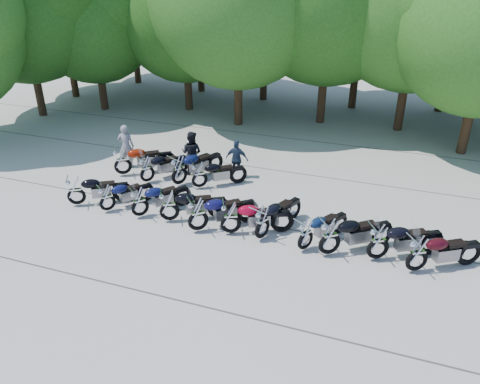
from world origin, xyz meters
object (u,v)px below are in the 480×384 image
(motorcycle_9, at_px, (379,241))
(motorcycle_10, at_px, (418,253))
(motorcycle_6, at_px, (262,221))
(motorcycle_11, at_px, (122,160))
(motorcycle_5, at_px, (231,217))
(motorcycle_1, at_px, (107,197))
(motorcycle_4, at_px, (198,213))
(motorcycle_8, at_px, (330,236))
(rider_0, at_px, (126,146))
(motorcycle_14, at_px, (199,174))
(rider_2, at_px, (237,159))
(motorcycle_3, at_px, (169,205))
(motorcycle_0, at_px, (76,190))
(rider_1, at_px, (192,153))
(motorcycle_12, at_px, (147,168))
(motorcycle_7, at_px, (306,233))
(motorcycle_2, at_px, (140,201))
(motorcycle_13, at_px, (179,169))

(motorcycle_9, distance_m, motorcycle_10, 1.12)
(motorcycle_9, bearing_deg, motorcycle_10, -132.82)
(motorcycle_6, relative_size, motorcycle_11, 0.94)
(motorcycle_5, relative_size, motorcycle_9, 0.98)
(motorcycle_1, bearing_deg, motorcycle_9, -143.61)
(motorcycle_4, distance_m, motorcycle_8, 4.29)
(motorcycle_9, distance_m, rider_0, 11.33)
(motorcycle_14, distance_m, rider_2, 1.79)
(motorcycle_11, bearing_deg, motorcycle_3, -165.11)
(motorcycle_3, relative_size, motorcycle_9, 0.97)
(motorcycle_0, height_order, motorcycle_4, motorcycle_4)
(motorcycle_11, height_order, rider_1, rider_1)
(motorcycle_14, height_order, rider_1, rider_1)
(motorcycle_1, distance_m, motorcycle_11, 3.07)
(motorcycle_8, bearing_deg, motorcycle_12, 32.85)
(motorcycle_1, height_order, motorcycle_4, motorcycle_4)
(motorcycle_5, bearing_deg, motorcycle_7, -117.94)
(motorcycle_0, distance_m, motorcycle_12, 2.95)
(motorcycle_2, xyz_separation_m, rider_0, (-2.78, 3.67, 0.32))
(motorcycle_14, bearing_deg, motorcycle_8, -155.63)
(motorcycle_4, height_order, rider_1, rider_1)
(motorcycle_3, xyz_separation_m, motorcycle_13, (-0.95, 2.68, 0.06))
(motorcycle_2, bearing_deg, motorcycle_0, 38.75)
(motorcycle_6, height_order, rider_0, rider_0)
(motorcycle_7, bearing_deg, motorcycle_14, 0.42)
(motorcycle_7, xyz_separation_m, motorcycle_10, (3.23, -0.04, 0.05))
(motorcycle_9, relative_size, rider_0, 1.27)
(motorcycle_4, distance_m, rider_1, 4.66)
(motorcycle_12, bearing_deg, motorcycle_0, 92.41)
(motorcycle_1, relative_size, rider_2, 1.26)
(motorcycle_12, bearing_deg, motorcycle_8, -167.61)
(motorcycle_5, distance_m, motorcycle_11, 6.45)
(motorcycle_5, distance_m, motorcycle_10, 5.71)
(motorcycle_10, relative_size, rider_1, 1.27)
(motorcycle_1, relative_size, motorcycle_14, 0.93)
(motorcycle_6, xyz_separation_m, motorcycle_14, (-3.38, 2.70, -0.04))
(motorcycle_6, relative_size, motorcycle_10, 0.99)
(motorcycle_10, relative_size, motorcycle_14, 1.08)
(rider_2, bearing_deg, motorcycle_8, 134.05)
(motorcycle_3, bearing_deg, motorcycle_8, -121.37)
(rider_0, bearing_deg, rider_1, 168.76)
(motorcycle_13, bearing_deg, motorcycle_14, -151.74)
(motorcycle_2, relative_size, motorcycle_11, 0.89)
(motorcycle_0, bearing_deg, motorcycle_12, -61.73)
(motorcycle_3, xyz_separation_m, motorcycle_7, (4.73, -0.17, -0.04))
(rider_2, bearing_deg, motorcycle_12, 25.76)
(motorcycle_6, xyz_separation_m, rider_1, (-4.24, 3.87, 0.27))
(motorcycle_8, bearing_deg, motorcycle_4, 52.79)
(motorcycle_11, relative_size, motorcycle_14, 1.14)
(motorcycle_11, distance_m, rider_1, 2.85)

